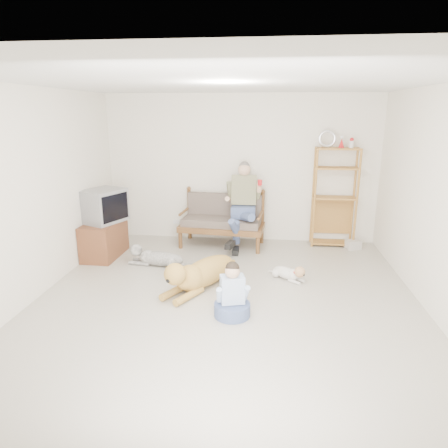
# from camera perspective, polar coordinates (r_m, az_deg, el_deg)

# --- Properties ---
(floor) EXTENTS (5.50, 5.50, 0.00)m
(floor) POSITION_cam_1_polar(r_m,az_deg,el_deg) (5.23, 0.22, -11.32)
(floor) COLOR beige
(floor) RESTS_ON ground
(ceiling) EXTENTS (5.50, 5.50, 0.00)m
(ceiling) POSITION_cam_1_polar(r_m,az_deg,el_deg) (4.66, 0.25, 19.67)
(ceiling) COLOR silver
(ceiling) RESTS_ON ground
(wall_back) EXTENTS (5.00, 0.00, 5.00)m
(wall_back) POSITION_cam_1_polar(r_m,az_deg,el_deg) (7.47, 2.42, 7.85)
(wall_back) COLOR silver
(wall_back) RESTS_ON ground
(wall_front) EXTENTS (5.00, 0.00, 5.00)m
(wall_front) POSITION_cam_1_polar(r_m,az_deg,el_deg) (2.20, -7.31, -12.52)
(wall_front) COLOR silver
(wall_front) RESTS_ON ground
(wall_left) EXTENTS (0.00, 5.50, 5.50)m
(wall_left) POSITION_cam_1_polar(r_m,az_deg,el_deg) (5.60, -26.18, 3.52)
(wall_left) COLOR silver
(wall_left) RESTS_ON ground
(wall_right) EXTENTS (0.00, 5.50, 5.50)m
(wall_right) POSITION_cam_1_polar(r_m,az_deg,el_deg) (5.16, 29.07, 2.20)
(wall_right) COLOR silver
(wall_right) RESTS_ON ground
(loveseat) EXTENTS (1.56, 0.84, 0.95)m
(loveseat) POSITION_cam_1_polar(r_m,az_deg,el_deg) (7.29, -0.25, 0.71)
(loveseat) COLOR brown
(loveseat) RESTS_ON ground
(man) EXTENTS (0.58, 0.83, 1.35)m
(man) POSITION_cam_1_polar(r_m,az_deg,el_deg) (7.02, 2.52, 1.94)
(man) COLOR #4D5E8E
(man) RESTS_ON loveseat
(etagere) EXTENTS (0.79, 0.35, 2.08)m
(etagere) POSITION_cam_1_polar(r_m,az_deg,el_deg) (7.43, 15.49, 3.82)
(etagere) COLOR #B47438
(etagere) RESTS_ON ground
(book_stack) EXTENTS (0.29, 0.25, 0.16)m
(book_stack) POSITION_cam_1_polar(r_m,az_deg,el_deg) (7.54, 17.97, -2.80)
(book_stack) COLOR silver
(book_stack) RESTS_ON ground
(tv_stand) EXTENTS (0.54, 0.92, 0.60)m
(tv_stand) POSITION_cam_1_polar(r_m,az_deg,el_deg) (7.04, -16.78, -2.10)
(tv_stand) COLOR brown
(tv_stand) RESTS_ON ground
(crt_tv) EXTENTS (0.74, 0.81, 0.55)m
(crt_tv) POSITION_cam_1_polar(r_m,az_deg,el_deg) (6.92, -16.77, 2.51)
(crt_tv) COLOR gray
(crt_tv) RESTS_ON tv_stand
(wall_outlet) EXTENTS (0.12, 0.02, 0.08)m
(wall_outlet) POSITION_cam_1_polar(r_m,az_deg,el_deg) (7.85, -6.82, 0.31)
(wall_outlet) COLOR white
(wall_outlet) RESTS_ON ground
(golden_retriever) EXTENTS (0.96, 1.54, 0.51)m
(golden_retriever) POSITION_cam_1_polar(r_m,az_deg,el_deg) (5.62, -3.42, -7.03)
(golden_retriever) COLOR #C19143
(golden_retriever) RESTS_ON ground
(shaggy_dog) EXTENTS (1.11, 0.35, 0.33)m
(shaggy_dog) POSITION_cam_1_polar(r_m,az_deg,el_deg) (6.51, -9.84, -4.69)
(shaggy_dog) COLOR white
(shaggy_dog) RESTS_ON ground
(terrier) EXTENTS (0.56, 0.48, 0.25)m
(terrier) POSITION_cam_1_polar(r_m,az_deg,el_deg) (5.96, 9.43, -6.93)
(terrier) COLOR white
(terrier) RESTS_ON ground
(child) EXTENTS (0.44, 0.44, 0.69)m
(child) POSITION_cam_1_polar(r_m,az_deg,el_deg) (4.85, 1.18, -10.32)
(child) COLOR #4D5E8E
(child) RESTS_ON ground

